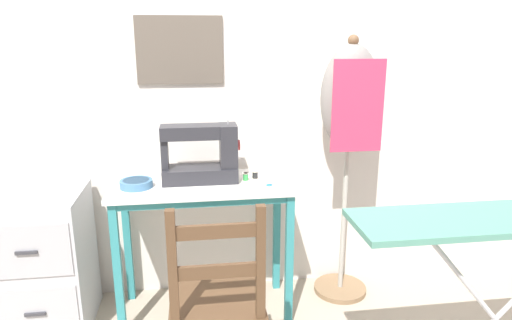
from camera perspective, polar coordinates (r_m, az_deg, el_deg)
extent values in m
cube|color=silver|center=(2.65, -7.22, 9.50)|extent=(10.00, 0.05, 2.55)
cube|color=brown|center=(2.60, -9.51, 13.38)|extent=(0.47, 0.02, 0.37)
cube|color=silver|center=(2.47, -6.71, -3.07)|extent=(0.97, 0.45, 0.02)
cube|color=teal|center=(2.30, -6.57, -5.29)|extent=(0.89, 0.03, 0.04)
cube|color=teal|center=(2.48, -16.88, -13.30)|extent=(0.04, 0.04, 0.75)
cube|color=teal|center=(2.50, 4.17, -12.48)|extent=(0.04, 0.04, 0.75)
cube|color=teal|center=(2.81, -15.76, -9.71)|extent=(0.04, 0.04, 0.75)
cube|color=teal|center=(2.82, 2.59, -9.00)|extent=(0.04, 0.04, 0.75)
cube|color=#28282D|center=(2.47, -6.99, -1.75)|extent=(0.40, 0.17, 0.08)
cube|color=#28282D|center=(2.44, -3.47, 1.84)|extent=(0.09, 0.15, 0.23)
cube|color=#28282D|center=(2.42, -7.70, 3.51)|extent=(0.35, 0.13, 0.07)
cube|color=#28282D|center=(2.45, -11.34, 0.76)|extent=(0.04, 0.10, 0.16)
cylinder|color=#B22D2D|center=(2.44, -2.23, 1.88)|extent=(0.02, 0.06, 0.06)
cylinder|color=#99999E|center=(2.41, -3.52, 4.74)|extent=(0.01, 0.01, 0.02)
cylinder|color=teal|center=(2.44, -14.74, -2.87)|extent=(0.17, 0.17, 0.04)
cylinder|color=#243D54|center=(2.44, -14.77, -2.49)|extent=(0.13, 0.13, 0.01)
cube|color=silver|center=(2.40, 3.39, -3.16)|extent=(0.11, 0.03, 0.00)
cube|color=silver|center=(2.38, 3.35, -3.28)|extent=(0.11, 0.06, 0.00)
torus|color=#2870B7|center=(2.40, 1.65, -3.16)|extent=(0.03, 0.03, 0.01)
torus|color=#2870B7|center=(2.40, 1.66, -3.13)|extent=(0.03, 0.03, 0.01)
cylinder|color=green|center=(2.47, -1.30, -2.12)|extent=(0.03, 0.03, 0.04)
cylinder|color=beige|center=(2.46, -1.30, -1.67)|extent=(0.03, 0.03, 0.00)
cylinder|color=beige|center=(2.47, -1.30, -2.58)|extent=(0.03, 0.03, 0.00)
cylinder|color=black|center=(2.50, -0.12, -1.87)|extent=(0.03, 0.03, 0.04)
cylinder|color=beige|center=(2.50, -0.12, -1.44)|extent=(0.04, 0.04, 0.00)
cylinder|color=beige|center=(2.51, -0.12, -2.30)|extent=(0.04, 0.04, 0.00)
cube|color=#513823|center=(2.08, -4.97, -17.25)|extent=(0.40, 0.38, 0.04)
cube|color=#513823|center=(2.35, -0.67, -19.41)|extent=(0.04, 0.04, 0.40)
cube|color=#513823|center=(1.82, -10.38, -13.22)|extent=(0.04, 0.04, 0.48)
cube|color=#513823|center=(1.83, 0.58, -12.73)|extent=(0.04, 0.04, 0.48)
cube|color=#513823|center=(1.75, -4.98, -8.88)|extent=(0.34, 0.02, 0.06)
cube|color=#513823|center=(1.83, -4.86, -13.69)|extent=(0.34, 0.02, 0.06)
cube|color=#B7B7BC|center=(2.73, -24.78, -11.34)|extent=(0.44, 0.46, 0.76)
cube|color=#A8A8AD|center=(2.46, -26.73, -10.22)|extent=(0.40, 0.01, 0.27)
cube|color=#333338|center=(2.45, -26.80, -10.32)|extent=(0.10, 0.01, 0.02)
cube|color=#A8A8AD|center=(2.62, -25.82, -16.85)|extent=(0.40, 0.01, 0.27)
cube|color=#333338|center=(2.61, -25.89, -16.96)|extent=(0.10, 0.01, 0.02)
cylinder|color=#846647|center=(3.00, 10.44, -15.50)|extent=(0.32, 0.32, 0.03)
cylinder|color=#ADA89E|center=(2.78, 10.94, -6.60)|extent=(0.03, 0.03, 0.97)
ellipsoid|color=gray|center=(2.60, 11.70, 7.64)|extent=(0.33, 0.24, 0.59)
sphere|color=brown|center=(2.58, 12.08, 14.44)|extent=(0.06, 0.06, 0.06)
cube|color=#C63356|center=(2.49, 12.62, 6.57)|extent=(0.28, 0.01, 0.49)
cube|color=#518E7A|center=(1.99, 29.30, -6.33)|extent=(1.23, 0.31, 0.02)
cylinder|color=#B7B7BC|center=(2.18, 27.72, -17.20)|extent=(0.75, 0.02, 0.87)
cylinder|color=#B7B7BC|center=(2.18, 27.72, -17.20)|extent=(0.75, 0.02, 0.87)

